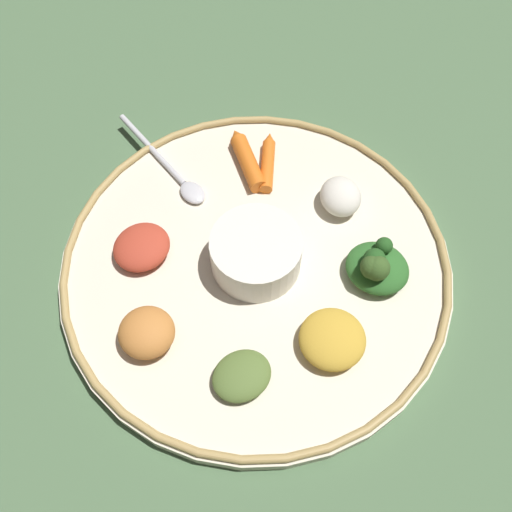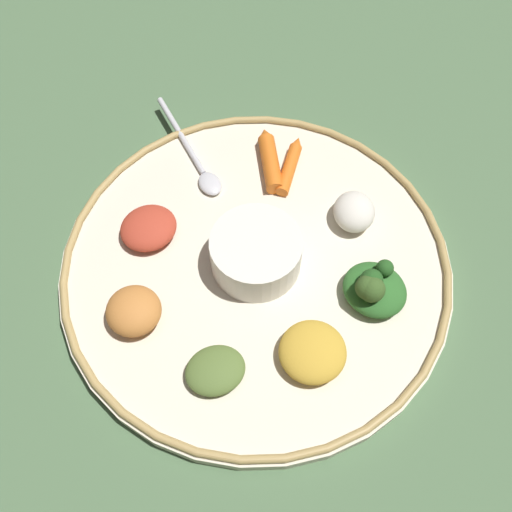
% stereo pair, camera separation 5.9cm
% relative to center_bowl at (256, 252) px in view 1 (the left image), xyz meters
% --- Properties ---
extents(ground_plane, '(2.40, 2.40, 0.00)m').
position_rel_center_bowl_xyz_m(ground_plane, '(0.00, 0.00, -0.04)').
color(ground_plane, '#4C6B47').
extents(platter, '(0.41, 0.41, 0.02)m').
position_rel_center_bowl_xyz_m(platter, '(0.00, 0.00, -0.03)').
color(platter, beige).
rests_on(platter, ground_plane).
extents(platter_rim, '(0.40, 0.40, 0.01)m').
position_rel_center_bowl_xyz_m(platter_rim, '(0.00, 0.00, -0.02)').
color(platter_rim, tan).
rests_on(platter_rim, platter).
extents(center_bowl, '(0.09, 0.09, 0.04)m').
position_rel_center_bowl_xyz_m(center_bowl, '(0.00, 0.00, 0.00)').
color(center_bowl, silver).
rests_on(center_bowl, platter).
extents(spoon, '(0.13, 0.12, 0.01)m').
position_rel_center_bowl_xyz_m(spoon, '(0.11, 0.10, -0.02)').
color(spoon, silver).
rests_on(spoon, platter).
extents(greens_pile, '(0.08, 0.08, 0.05)m').
position_rel_center_bowl_xyz_m(greens_pile, '(-0.01, -0.12, -0.00)').
color(greens_pile, '#2D6628').
rests_on(greens_pile, platter).
extents(carrot_near_spoon, '(0.08, 0.02, 0.01)m').
position_rel_center_bowl_xyz_m(carrot_near_spoon, '(0.13, -0.01, -0.02)').
color(carrot_near_spoon, orange).
rests_on(carrot_near_spoon, platter).
extents(carrot_outer, '(0.09, 0.05, 0.02)m').
position_rel_center_bowl_xyz_m(carrot_outer, '(0.13, 0.02, -0.01)').
color(carrot_outer, orange).
rests_on(carrot_outer, platter).
extents(mound_berbere_red, '(0.08, 0.08, 0.02)m').
position_rel_center_bowl_xyz_m(mound_berbere_red, '(0.01, 0.12, -0.01)').
color(mound_berbere_red, '#B73D28').
rests_on(mound_berbere_red, platter).
extents(mound_collards, '(0.07, 0.07, 0.02)m').
position_rel_center_bowl_xyz_m(mound_collards, '(-0.12, 0.01, -0.01)').
color(mound_collards, '#567033').
rests_on(mound_collards, platter).
extents(mound_lentil_yellow, '(0.09, 0.09, 0.03)m').
position_rel_center_bowl_xyz_m(mound_lentil_yellow, '(-0.08, -0.08, -0.01)').
color(mound_lentil_yellow, gold).
rests_on(mound_lentil_yellow, platter).
extents(mound_squash, '(0.07, 0.07, 0.03)m').
position_rel_center_bowl_xyz_m(mound_squash, '(-0.09, 0.10, -0.01)').
color(mound_squash, '#C67A38').
rests_on(mound_squash, platter).
extents(mound_rice_white, '(0.06, 0.06, 0.03)m').
position_rel_center_bowl_xyz_m(mound_rice_white, '(0.08, -0.09, -0.01)').
color(mound_rice_white, silver).
rests_on(mound_rice_white, platter).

